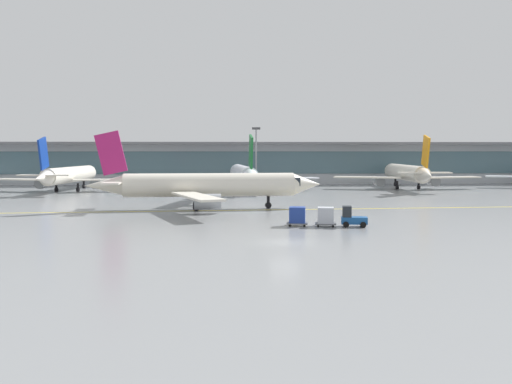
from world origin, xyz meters
The scene contains 11 objects.
ground_plane centered at (0.00, 0.00, 0.00)m, with size 400.00×400.00×0.00m, color gray.
taxiway_centreline_stripe centered at (-7.05, 25.32, 0.00)m, with size 110.00×0.36×0.01m, color yellow.
terminal_concourse centered at (0.00, 84.66, 4.92)m, with size 204.40×11.00×9.60m.
gate_airplane_1 centered at (-34.40, 61.23, 3.01)m, with size 28.09×30.32×10.04m.
gate_airplane_2 centered at (-1.54, 60.57, 3.14)m, with size 29.32×31.61×10.47m.
gate_airplane_3 centered at (31.32, 64.14, 3.15)m, with size 29.48×31.73×10.51m.
taxiing_regional_jet centered at (-7.45, 27.29, 3.08)m, with size 31.04×28.82×10.28m.
baggage_tug centered at (7.78, 9.22, 0.89)m, with size 2.80×1.99×2.10m.
cargo_dolly_lead centered at (5.17, 9.69, 1.05)m, with size 2.35×1.94×1.94m.
cargo_dolly_trailing centered at (2.34, 10.18, 1.05)m, with size 2.35×1.94×1.94m.
apron_light_mast_1 centered at (1.83, 76.54, 7.06)m, with size 1.80×0.36×12.76m.
Camera 1 is at (-5.05, -46.49, 7.71)m, focal length 39.38 mm.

